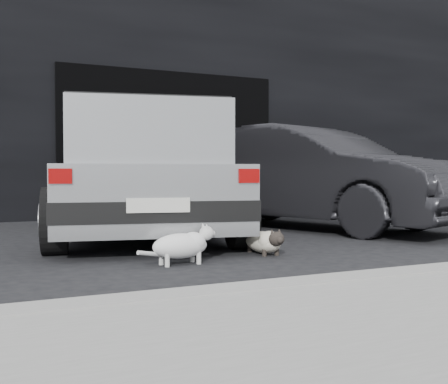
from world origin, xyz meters
name	(u,v)px	position (x,y,z in m)	size (l,w,h in m)	color
ground	(210,245)	(0.00, 0.00, 0.00)	(80.00, 80.00, 0.00)	black
building_facade	(137,92)	(1.00, 6.00, 2.50)	(34.00, 4.00, 5.00)	black
garage_opening	(170,144)	(1.00, 3.99, 1.30)	(4.00, 0.10, 2.60)	black
silver_hatchback	(140,167)	(-0.43, 1.20, 0.86)	(2.82, 4.59, 1.58)	#B0B3B5
second_car	(312,177)	(2.10, 1.15, 0.73)	(1.54, 4.42, 1.46)	black
cat_siamese	(265,242)	(0.21, -0.83, 0.12)	(0.28, 0.80, 0.27)	beige
cat_white	(184,245)	(-0.72, -1.04, 0.17)	(0.75, 0.29, 0.35)	white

